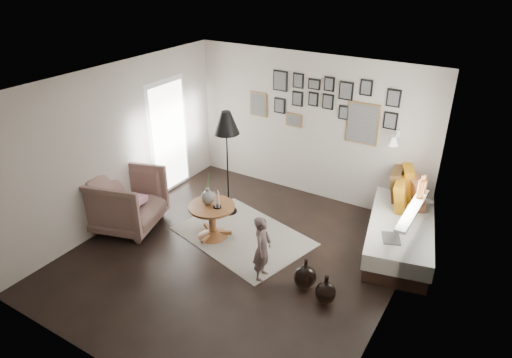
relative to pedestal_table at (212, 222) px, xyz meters
The scene contains 23 objects.
ground 0.72m from the pedestal_table, 23.47° to the right, with size 4.80×4.80×0.00m, color black.
wall_back 2.45m from the pedestal_table, 73.91° to the left, with size 4.50×4.50×0.00m, color #9F968B.
wall_front 2.93m from the pedestal_table, 77.01° to the right, with size 4.50×4.50×0.00m, color #9F968B.
wall_left 1.95m from the pedestal_table, behind, with size 4.80×4.80×0.00m, color #9F968B.
wall_right 3.06m from the pedestal_table, ahead, with size 4.80×4.80×0.00m, color #9F968B.
ceiling 2.43m from the pedestal_table, 23.47° to the right, with size 4.80×4.80×0.00m, color white.
door_left 2.03m from the pedestal_table, 150.06° to the left, with size 0.00×2.14×2.14m.
window_right 3.06m from the pedestal_table, 21.05° to the left, with size 0.15×1.32×1.30m.
gallery_wall 2.74m from the pedestal_table, 66.89° to the left, with size 2.74×0.03×1.08m.
wall_sconce 3.10m from the pedestal_table, 40.77° to the left, with size 0.18×0.36×0.16m.
rug 0.54m from the pedestal_table, 31.08° to the left, with size 2.04×1.43×0.01m, color silver.
pedestal_table is the anchor object (origin of this frame).
vase 0.47m from the pedestal_table, 165.96° to the left, with size 0.21×0.21×0.51m.
candles 0.45m from the pedestal_table, ahead, with size 0.12×0.12×0.27m.
daybed 2.93m from the pedestal_table, 26.99° to the left, with size 1.35×2.28×1.05m.
magazine_on_daybed 2.71m from the pedestal_table, 14.58° to the left, with size 0.24×0.32×0.02m, color black.
armchair 1.47m from the pedestal_table, 160.72° to the right, with size 1.04×1.07×0.97m, color brown.
armchair_cushion 1.42m from the pedestal_table, 162.24° to the right, with size 0.44×0.44×0.11m, color white.
floor_lamp 1.53m from the pedestal_table, 105.43° to the left, with size 0.43×0.43×1.84m.
magazine_basket 1.49m from the pedestal_table, 157.76° to the right, with size 0.43×0.43×0.41m.
demijohn_large 1.84m from the pedestal_table, 11.36° to the right, with size 0.31×0.31×0.46m.
demijohn_small 2.21m from the pedestal_table, 12.62° to the right, with size 0.27×0.27×0.42m.
child 1.30m from the pedestal_table, 21.43° to the right, with size 0.35×0.23×0.97m, color brown.
Camera 1 is at (3.16, -4.59, 4.10)m, focal length 32.00 mm.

